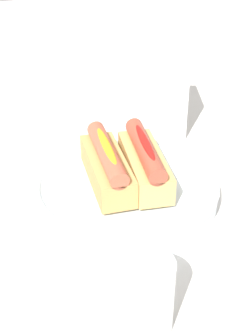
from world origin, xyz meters
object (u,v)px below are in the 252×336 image
object	(u,v)px
hotdog_front	(107,165)
water_glass	(143,297)
serving_bowl	(126,189)
napkin_box	(172,89)
hotdog_back	(145,162)

from	to	relation	value
hotdog_front	water_glass	world-z (taller)	hotdog_front
serving_bowl	hotdog_front	bearing A→B (deg)	-87.88
serving_bowl	napkin_box	size ratio (longest dim) A/B	1.83
napkin_box	hotdog_front	bearing A→B (deg)	-26.86
water_glass	napkin_box	distance (m)	0.48
water_glass	napkin_box	size ratio (longest dim) A/B	0.60
hotdog_back	water_glass	xyz separation A→B (m)	(0.23, -0.04, -0.02)
water_glass	napkin_box	bearing A→B (deg)	163.85
hotdog_front	napkin_box	world-z (taller)	napkin_box
water_glass	hotdog_front	bearing A→B (deg)	-177.05
serving_bowl	napkin_box	distance (m)	0.26
hotdog_front	napkin_box	size ratio (longest dim) A/B	1.03
water_glass	napkin_box	world-z (taller)	napkin_box
serving_bowl	water_glass	bearing A→B (deg)	-3.82
hotdog_back	water_glass	world-z (taller)	hotdog_back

